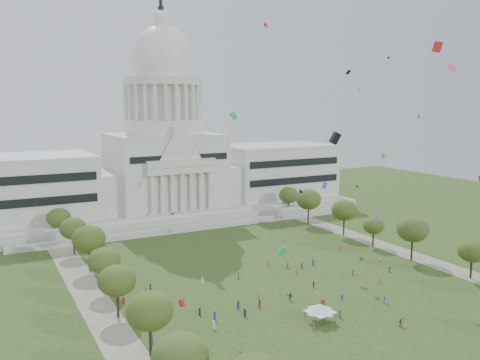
{
  "coord_description": "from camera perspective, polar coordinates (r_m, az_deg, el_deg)",
  "views": [
    {
      "loc": [
        -70.7,
        -89.77,
        46.95
      ],
      "look_at": [
        0.0,
        45.0,
        24.0
      ],
      "focal_mm": 38.0,
      "sensor_mm": 36.0,
      "label": 1
    }
  ],
  "objects": [
    {
      "name": "ground",
      "position": [
        123.53,
        10.04,
        -13.9
      ],
      "size": [
        400.0,
        400.0,
        0.0
      ],
      "primitive_type": "plane",
      "color": "#2F441B",
      "rests_on": "ground"
    },
    {
      "name": "capitol",
      "position": [
        216.7,
        -8.46,
        1.95
      ],
      "size": [
        160.0,
        64.5,
        91.3
      ],
      "color": "beige",
      "rests_on": "ground"
    },
    {
      "name": "path_left",
      "position": [
        130.62,
        -16.2,
        -12.84
      ],
      "size": [
        8.0,
        160.0,
        0.04
      ],
      "primitive_type": "cube",
      "color": "gray",
      "rests_on": "ground"
    },
    {
      "name": "path_right",
      "position": [
        175.03,
        16.56,
        -7.34
      ],
      "size": [
        8.0,
        160.0,
        0.04
      ],
      "primitive_type": "cube",
      "color": "gray",
      "rests_on": "ground"
    },
    {
      "name": "row_tree_l_0",
      "position": [
        82.02,
        -6.74,
        -19.09
      ],
      "size": [
        8.85,
        8.85,
        12.59
      ],
      "color": "black",
      "rests_on": "ground"
    },
    {
      "name": "row_tree_l_1",
      "position": [
        98.43,
        -10.11,
        -14.27
      ],
      "size": [
        8.86,
        8.86,
        12.59
      ],
      "color": "black",
      "rests_on": "ground"
    },
    {
      "name": "row_tree_r_1",
      "position": [
        151.53,
        24.63,
        -7.25
      ],
      "size": [
        7.58,
        7.58,
        10.78
      ],
      "color": "black",
      "rests_on": "ground"
    },
    {
      "name": "row_tree_l_2",
      "position": [
        116.62,
        -13.65,
        -10.92
      ],
      "size": [
        8.42,
        8.42,
        11.97
      ],
      "color": "black",
      "rests_on": "ground"
    },
    {
      "name": "row_tree_r_2",
      "position": [
        161.48,
        18.84,
        -5.24
      ],
      "size": [
        9.55,
        9.55,
        13.58
      ],
      "color": "black",
      "rests_on": "ground"
    },
    {
      "name": "row_tree_l_3",
      "position": [
        132.31,
        -15.02,
        -8.75
      ],
      "size": [
        8.12,
        8.12,
        11.55
      ],
      "color": "black",
      "rests_on": "ground"
    },
    {
      "name": "row_tree_r_3",
      "position": [
        174.0,
        14.77,
        -4.96
      ],
      "size": [
        7.01,
        7.01,
        9.98
      ],
      "color": "black",
      "rests_on": "ground"
    },
    {
      "name": "row_tree_l_4",
      "position": [
        149.45,
        -16.62,
        -6.35
      ],
      "size": [
        9.29,
        9.29,
        13.21
      ],
      "color": "black",
      "rests_on": "ground"
    },
    {
      "name": "row_tree_r_4",
      "position": [
        185.19,
        11.64,
        -3.34
      ],
      "size": [
        9.19,
        9.19,
        13.06
      ],
      "color": "black",
      "rests_on": "ground"
    },
    {
      "name": "row_tree_l_5",
      "position": [
        167.28,
        -18.23,
        -5.18
      ],
      "size": [
        8.33,
        8.33,
        11.85
      ],
      "color": "black",
      "rests_on": "ground"
    },
    {
      "name": "row_tree_r_5",
      "position": [
        199.99,
        7.71,
        -2.17
      ],
      "size": [
        9.82,
        9.82,
        13.96
      ],
      "color": "black",
      "rests_on": "ground"
    },
    {
      "name": "row_tree_l_6",
      "position": [
        184.58,
        -19.68,
        -4.03
      ],
      "size": [
        8.19,
        8.19,
        11.64
      ],
      "color": "black",
      "rests_on": "ground"
    },
    {
      "name": "row_tree_r_6",
      "position": [
        216.18,
        5.49,
        -1.71
      ],
      "size": [
        8.42,
        8.42,
        11.97
      ],
      "color": "black",
      "rests_on": "ground"
    },
    {
      "name": "event_tent",
      "position": [
        114.7,
        8.98,
        -13.98
      ],
      "size": [
        8.4,
        8.4,
        4.07
      ],
      "color": "#4C4C4C",
      "rests_on": "ground"
    },
    {
      "name": "person_0",
      "position": [
        150.87,
        16.46,
        -9.59
      ],
      "size": [
        0.91,
        0.94,
        1.62
      ],
      "primitive_type": "imported",
      "rotation": [
        0.0,
        0.0,
        5.43
      ],
      "color": "#4C4C51",
      "rests_on": "ground"
    },
    {
      "name": "person_2",
      "position": [
        145.95,
        12.59,
        -10.09
      ],
      "size": [
        0.88,
        0.79,
        1.54
      ],
      "primitive_type": "imported",
      "rotation": [
        0.0,
        0.0,
        0.56
      ],
      "color": "#33723F",
      "rests_on": "ground"
    },
    {
      "name": "person_3",
      "position": [
        127.55,
        11.37,
        -12.83
      ],
      "size": [
        0.66,
        1.06,
        1.53
      ],
      "primitive_type": "imported",
      "rotation": [
        0.0,
        0.0,
        4.87
      ],
      "color": "navy",
      "rests_on": "ground"
    },
    {
      "name": "person_4",
      "position": [
        134.68,
        8.26,
        -11.5
      ],
      "size": [
        0.79,
        1.17,
        1.83
      ],
      "primitive_type": "imported",
      "rotation": [
        0.0,
        0.0,
        4.51
      ],
      "color": "#B21E1E",
      "rests_on": "ground"
    },
    {
      "name": "person_5",
      "position": [
        125.9,
        5.65,
        -12.89
      ],
      "size": [
        1.79,
        1.76,
        1.94
      ],
      "primitive_type": "imported",
      "rotation": [
        0.0,
        0.0,
        2.38
      ],
      "color": "#4C4C51",
      "rests_on": "ground"
    },
    {
      "name": "person_6",
      "position": [
        117.08,
        17.68,
        -15.04
      ],
      "size": [
        0.74,
        0.94,
        1.68
      ],
      "primitive_type": "imported",
      "rotation": [
        0.0,
        0.0,
        1.85
      ],
      "color": "olive",
      "rests_on": "ground"
    },
    {
      "name": "person_7",
      "position": [
        110.97,
        8.27,
        -15.99
      ],
      "size": [
        0.83,
        0.88,
        1.96
      ],
      "primitive_type": "imported",
      "rotation": [
        0.0,
        0.0,
        4.12
      ],
      "color": "#994C8C",
      "rests_on": "ground"
    },
    {
      "name": "person_8",
      "position": [
        121.05,
        2.15,
        -13.78
      ],
      "size": [
        0.97,
        0.67,
        1.85
      ],
      "primitive_type": "imported",
      "rotation": [
        0.0,
        0.0,
        3.0
      ],
      "color": "#B21E1E",
      "rests_on": "ground"
    },
    {
      "name": "person_9",
      "position": [
        128.3,
        15.91,
        -12.82
      ],
      "size": [
        1.23,
        1.13,
        1.72
      ],
      "primitive_type": "imported",
      "rotation": [
        0.0,
        0.0,
        0.66
      ],
      "color": "navy",
      "rests_on": "ground"
    },
    {
      "name": "person_10",
      "position": [
        140.98,
        11.46,
        -10.69
      ],
      "size": [
        0.6,
        1.02,
        1.68
      ],
      "primitive_type": "imported",
      "rotation": [
        0.0,
        0.0,
        1.5
      ],
      "color": "silver",
      "rests_on": "ground"
    },
    {
      "name": "person_11",
      "position": [
        117.12,
        17.59,
        -14.99
      ],
      "size": [
        1.83,
        1.35,
        1.84
      ],
      "primitive_type": "imported",
      "rotation": [
        0.0,
        0.0,
        2.69
      ],
      "color": "#33723F",
      "rests_on": "ground"
    },
    {
      "name": "distant_crowd",
      "position": [
        128.23,
        0.58,
        -12.48
      ],
      "size": [
        63.87,
        39.0,
        1.92
      ],
      "color": "#4C4C51",
      "rests_on": "ground"
    },
    {
      "name": "kite_swarm",
      "position": [
        123.17,
        8.86,
        0.54
      ],
      "size": [
        86.18,
        102.67,
        58.57
      ],
      "color": "yellow",
      "rests_on": "ground"
    }
  ]
}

